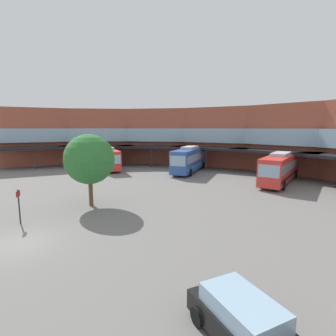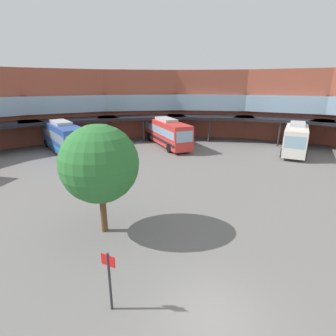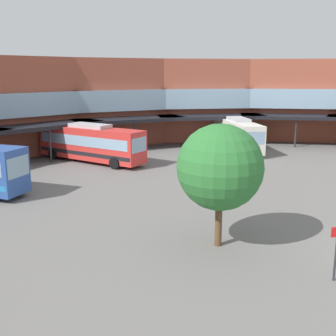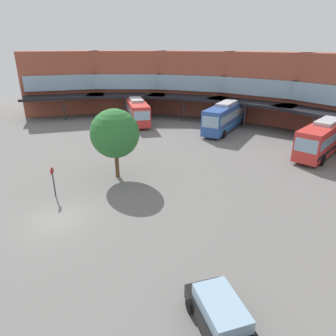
{
  "view_description": "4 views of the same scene",
  "coord_description": "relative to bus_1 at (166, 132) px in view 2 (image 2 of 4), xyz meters",
  "views": [
    {
      "loc": [
        16.74,
        -3.76,
        6.83
      ],
      "look_at": [
        -2.62,
        14.71,
        2.72
      ],
      "focal_mm": 28.1,
      "sensor_mm": 36.0,
      "label": 1
    },
    {
      "loc": [
        -2.88,
        -7.19,
        8.28
      ],
      "look_at": [
        0.51,
        12.71,
        1.79
      ],
      "focal_mm": 28.06,
      "sensor_mm": 36.0,
      "label": 2
    },
    {
      "loc": [
        -20.27,
        -5.66,
        8.72
      ],
      "look_at": [
        -1.59,
        13.24,
        2.63
      ],
      "focal_mm": 44.82,
      "sensor_mm": 36.0,
      "label": 3
    },
    {
      "loc": [
        19.39,
        -4.13,
        11.39
      ],
      "look_at": [
        -0.81,
        10.13,
        1.26
      ],
      "focal_mm": 32.44,
      "sensor_mm": 36.0,
      "label": 4
    }
  ],
  "objects": [
    {
      "name": "ground_plane",
      "position": [
        -2.98,
        -28.71,
        -1.92
      ],
      "size": [
        125.76,
        125.76,
        0.0
      ],
      "primitive_type": "plane",
      "color": "slate"
    },
    {
      "name": "station_building",
      "position": [
        -2.98,
        -2.01,
        3.26
      ],
      "size": [
        81.51,
        36.96,
        10.31
      ],
      "color": "#9E4C38",
      "rests_on": "ground"
    },
    {
      "name": "bus_1",
      "position": [
        0.0,
        0.0,
        0.0
      ],
      "size": [
        5.01,
        12.19,
        3.79
      ],
      "rotation": [
        0.0,
        0.0,
        4.93
      ],
      "color": "red",
      "rests_on": "ground"
    },
    {
      "name": "bus_2",
      "position": [
        15.45,
        -6.5,
        -0.04
      ],
      "size": [
        8.2,
        10.06,
        3.72
      ],
      "rotation": [
        0.0,
        0.0,
        4.09
      ],
      "color": "silver",
      "rests_on": "ground"
    },
    {
      "name": "bus_3",
      "position": [
        -13.43,
        -1.81,
        0.08
      ],
      "size": [
        7.41,
        11.83,
        3.96
      ],
      "rotation": [
        0.0,
        0.0,
        5.16
      ],
      "color": "#2D519E",
      "rests_on": "ground"
    },
    {
      "name": "plaza_tree",
      "position": [
        -7.24,
        -21.84,
        2.2
      ],
      "size": [
        4.32,
        4.32,
        6.3
      ],
      "color": "brown",
      "rests_on": "ground"
    },
    {
      "name": "stop_sign_post",
      "position": [
        -6.65,
        -27.67,
        -0.38
      ],
      "size": [
        0.51,
        0.39,
        2.51
      ],
      "color": "#2D2D33",
      "rests_on": "ground"
    }
  ]
}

